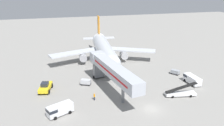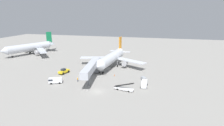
% 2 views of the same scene
% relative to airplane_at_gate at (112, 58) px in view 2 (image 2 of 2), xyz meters
% --- Properties ---
extents(ground_plane, '(300.00, 300.00, 0.00)m').
position_rel_airplane_at_gate_xyz_m(ground_plane, '(2.37, -30.79, -4.83)').
color(ground_plane, gray).
extents(airplane_at_gate, '(35.67, 36.10, 13.84)m').
position_rel_airplane_at_gate_xyz_m(airplane_at_gate, '(0.00, 0.00, 0.00)').
color(airplane_at_gate, silver).
rests_on(airplane_at_gate, ground).
extents(jet_bridge, '(6.41, 23.68, 7.36)m').
position_rel_airplane_at_gate_xyz_m(jet_bridge, '(-3.44, -19.88, 0.77)').
color(jet_bridge, '#B2B7C1').
rests_on(jet_bridge, ground).
extents(pushback_tug, '(3.64, 5.77, 2.33)m').
position_rel_airplane_at_gate_xyz_m(pushback_tug, '(-18.86, -15.73, -3.74)').
color(pushback_tug, yellow).
rests_on(pushback_tug, ground).
extents(belt_loader_truck, '(7.40, 3.32, 3.35)m').
position_rel_airplane_at_gate_xyz_m(belt_loader_truck, '(11.42, -27.36, -4.05)').
color(belt_loader_truck, white).
rests_on(belt_loader_truck, ground).
extents(service_van_far_left, '(5.52, 3.87, 2.25)m').
position_rel_airplane_at_gate_xyz_m(service_van_far_left, '(-16.23, -27.48, -3.55)').
color(service_van_far_left, silver).
rests_on(service_van_far_left, ground).
extents(service_van_rear_right, '(2.38, 5.30, 2.14)m').
position_rel_airplane_at_gate_xyz_m(service_van_rear_right, '(18.25, -22.12, -3.60)').
color(service_van_rear_right, white).
rests_on(service_van_rear_right, ground).
extents(baggage_cart_mid_left, '(2.51, 2.74, 1.33)m').
position_rel_airplane_at_gate_xyz_m(baggage_cart_mid_left, '(17.51, -15.42, -4.08)').
color(baggage_cart_mid_left, '#38383D').
rests_on(baggage_cart_mid_left, ground).
extents(baggage_cart_rear_left, '(2.86, 2.30, 1.50)m').
position_rel_airplane_at_gate_xyz_m(baggage_cart_rear_left, '(-8.79, -15.12, -4.00)').
color(baggage_cart_rear_left, '#38383D').
rests_on(baggage_cart_rear_left, ground).
extents(ground_crew_worker_foreground, '(0.47, 0.47, 1.80)m').
position_rel_airplane_at_gate_xyz_m(ground_crew_worker_foreground, '(-8.34, -23.63, -3.88)').
color(ground_crew_worker_foreground, '#1E2333').
rests_on(ground_crew_worker_foreground, ground).
extents(safety_cone_alpha, '(0.45, 0.45, 0.68)m').
position_rel_airplane_at_gate_xyz_m(safety_cone_alpha, '(4.54, -13.33, -4.49)').
color(safety_cone_alpha, black).
rests_on(safety_cone_alpha, ground).
extents(airplane_background, '(36.60, 35.60, 13.94)m').
position_rel_airplane_at_gate_xyz_m(airplane_background, '(-59.92, 14.91, 0.01)').
color(airplane_background, '#B7BCC6').
rests_on(airplane_background, ground).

